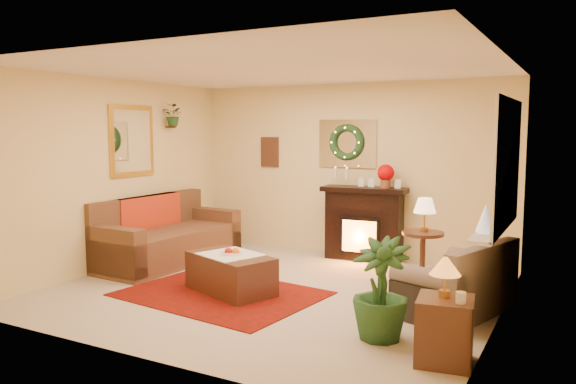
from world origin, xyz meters
The scene contains 31 objects.
floor centered at (0.00, 0.00, 0.00)m, with size 5.00×5.00×0.00m, color beige.
ceiling centered at (0.00, 0.00, 2.60)m, with size 5.00×5.00×0.00m, color white.
wall_back centered at (0.00, 2.25, 1.30)m, with size 5.00×5.00×0.00m, color #EFD88C.
wall_front centered at (0.00, -2.25, 1.30)m, with size 5.00×5.00×0.00m, color #EFD88C.
wall_left centered at (-2.50, 0.00, 1.30)m, with size 4.50×4.50×0.00m, color #EFD88C.
wall_right centered at (2.50, 0.00, 1.30)m, with size 4.50×4.50×0.00m, color #EFD88C.
area_rug centered at (-0.47, -0.42, 0.01)m, with size 2.19×1.64×0.01m, color #550C05.
sofa centered at (-2.04, 0.50, 0.43)m, with size 0.97×2.21×0.95m, color brown.
red_throw centered at (-2.11, 0.62, 0.46)m, with size 0.72×1.18×0.02m, color #B00205.
fireplace centered at (0.36, 2.04, 0.55)m, with size 1.10×0.35×1.01m, color #341C15.
poinsettia centered at (0.68, 2.02, 1.30)m, with size 0.24×0.24×0.24m, color #C70001.
mantel_candle_a centered at (-0.10, 2.04, 1.26)m, with size 0.05×0.05×0.16m, color white.
mantel_candle_b centered at (0.10, 1.98, 1.26)m, with size 0.06×0.06×0.17m, color white.
mantel_mirror centered at (0.00, 2.23, 1.70)m, with size 0.92×0.02×0.72m, color white.
wreath centered at (0.00, 2.19, 1.72)m, with size 0.55×0.55×0.11m, color #194719.
wall_art centered at (-1.35, 2.23, 1.55)m, with size 0.32×0.03×0.48m, color #381E11.
gold_mirror centered at (-2.48, 0.30, 1.75)m, with size 0.03×0.84×1.00m, color gold.
hanging_plant centered at (-2.34, 1.05, 1.97)m, with size 0.33×0.28×0.36m, color #194719.
loveseat centered at (2.06, 0.22, 0.42)m, with size 0.76×1.30×0.76m, color gray.
window_frame centered at (2.48, 0.55, 1.55)m, with size 0.03×1.86×1.36m, color white.
window_glass centered at (2.47, 0.55, 1.55)m, with size 0.02×1.70×1.22m, color black.
window_sill centered at (2.38, 0.55, 0.87)m, with size 0.22×1.86×0.04m, color white.
mini_tree centered at (2.35, 0.11, 1.04)m, with size 0.18×0.18×0.28m, color white.
sill_plant centered at (2.41, 1.26, 1.08)m, with size 0.27×0.21×0.48m, color #255F27.
side_table_round centered at (1.47, 1.11, 0.33)m, with size 0.51×0.51×0.66m, color black.
lamp_cream centered at (1.48, 1.14, 0.88)m, with size 0.28×0.28×0.42m, color #FFCA93.
end_table_square centered at (2.26, -1.14, 0.27)m, with size 0.44×0.44×0.54m, color #321D0E.
lamp_tiffany centered at (2.24, -1.11, 0.74)m, with size 0.25×0.25×0.37m, color orange.
coffee_table centered at (-0.42, -0.30, 0.21)m, with size 1.07×0.59×0.45m, color #32150B.
fruit_bowl centered at (-0.40, -0.31, 0.45)m, with size 0.26×0.26×0.06m, color white.
floor_palm centered at (1.62, -0.88, 0.45)m, with size 1.57×1.57×2.80m, color black.
Camera 1 is at (3.23, -5.65, 1.91)m, focal length 35.00 mm.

